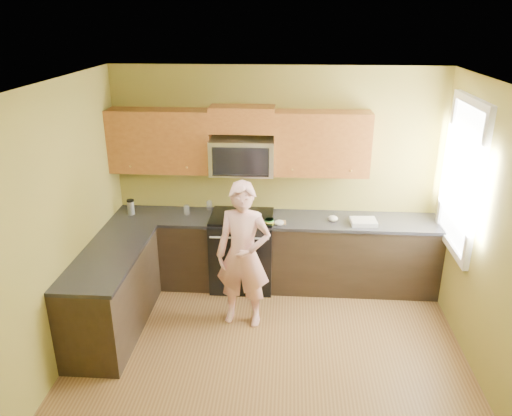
# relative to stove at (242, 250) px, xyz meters

# --- Properties ---
(floor) EXTENTS (4.00, 4.00, 0.00)m
(floor) POSITION_rel_stove_xyz_m (0.40, -1.68, -0.47)
(floor) COLOR brown
(floor) RESTS_ON ground
(ceiling) EXTENTS (4.00, 4.00, 0.00)m
(ceiling) POSITION_rel_stove_xyz_m (0.40, -1.68, 2.23)
(ceiling) COLOR white
(ceiling) RESTS_ON ground
(wall_back) EXTENTS (4.00, 0.00, 4.00)m
(wall_back) POSITION_rel_stove_xyz_m (0.40, 0.32, 0.88)
(wall_back) COLOR olive
(wall_back) RESTS_ON ground
(wall_left) EXTENTS (0.00, 4.00, 4.00)m
(wall_left) POSITION_rel_stove_xyz_m (-1.60, -1.68, 0.88)
(wall_left) COLOR olive
(wall_left) RESTS_ON ground
(wall_right) EXTENTS (0.00, 4.00, 4.00)m
(wall_right) POSITION_rel_stove_xyz_m (2.40, -1.68, 0.88)
(wall_right) COLOR olive
(wall_right) RESTS_ON ground
(cabinet_back_run) EXTENTS (4.00, 0.60, 0.88)m
(cabinet_back_run) POSITION_rel_stove_xyz_m (0.40, 0.02, -0.03)
(cabinet_back_run) COLOR black
(cabinet_back_run) RESTS_ON floor
(cabinet_left_run) EXTENTS (0.60, 1.60, 0.88)m
(cabinet_left_run) POSITION_rel_stove_xyz_m (-1.30, -1.08, -0.03)
(cabinet_left_run) COLOR black
(cabinet_left_run) RESTS_ON floor
(countertop_back) EXTENTS (4.00, 0.62, 0.04)m
(countertop_back) POSITION_rel_stove_xyz_m (0.40, 0.01, 0.43)
(countertop_back) COLOR black
(countertop_back) RESTS_ON cabinet_back_run
(countertop_left) EXTENTS (0.62, 1.60, 0.04)m
(countertop_left) POSITION_rel_stove_xyz_m (-1.29, -1.08, 0.43)
(countertop_left) COLOR black
(countertop_left) RESTS_ON cabinet_left_run
(stove) EXTENTS (0.76, 0.65, 0.95)m
(stove) POSITION_rel_stove_xyz_m (0.00, 0.00, 0.00)
(stove) COLOR black
(stove) RESTS_ON floor
(microwave) EXTENTS (0.76, 0.40, 0.42)m
(microwave) POSITION_rel_stove_xyz_m (0.00, 0.12, 0.97)
(microwave) COLOR silver
(microwave) RESTS_ON wall_back
(upper_cab_left) EXTENTS (1.22, 0.33, 0.75)m
(upper_cab_left) POSITION_rel_stove_xyz_m (-0.99, 0.16, 0.97)
(upper_cab_left) COLOR #935522
(upper_cab_left) RESTS_ON wall_back
(upper_cab_right) EXTENTS (1.12, 0.33, 0.75)m
(upper_cab_right) POSITION_rel_stove_xyz_m (0.94, 0.16, 0.97)
(upper_cab_right) COLOR #935522
(upper_cab_right) RESTS_ON wall_back
(upper_cab_over_mw) EXTENTS (0.76, 0.33, 0.30)m
(upper_cab_over_mw) POSITION_rel_stove_xyz_m (0.00, 0.16, 1.62)
(upper_cab_over_mw) COLOR #935522
(upper_cab_over_mw) RESTS_ON wall_back
(window) EXTENTS (0.06, 1.06, 1.66)m
(window) POSITION_rel_stove_xyz_m (2.38, -0.48, 1.17)
(window) COLOR white
(window) RESTS_ON wall_right
(woman) EXTENTS (0.65, 0.47, 1.65)m
(woman) POSITION_rel_stove_xyz_m (0.09, -0.82, 0.35)
(woman) COLOR #FF7F80
(woman) RESTS_ON floor
(frying_pan) EXTENTS (0.33, 0.47, 0.06)m
(frying_pan) POSITION_rel_stove_xyz_m (-0.06, -0.21, 0.47)
(frying_pan) COLOR black
(frying_pan) RESTS_ON stove
(butter_tub) EXTENTS (0.12, 0.12, 0.08)m
(butter_tub) POSITION_rel_stove_xyz_m (0.34, -0.18, 0.45)
(butter_tub) COLOR #FFF743
(butter_tub) RESTS_ON countertop_back
(toast_slice) EXTENTS (0.11, 0.11, 0.01)m
(toast_slice) POSITION_rel_stove_xyz_m (0.49, -0.13, 0.45)
(toast_slice) COLOR #B27F47
(toast_slice) RESTS_ON countertop_back
(napkin_a) EXTENTS (0.14, 0.15, 0.06)m
(napkin_a) POSITION_rel_stove_xyz_m (0.46, -0.20, 0.48)
(napkin_a) COLOR silver
(napkin_a) RESTS_ON countertop_back
(napkin_b) EXTENTS (0.15, 0.16, 0.07)m
(napkin_b) POSITION_rel_stove_xyz_m (1.10, -0.03, 0.48)
(napkin_b) COLOR silver
(napkin_b) RESTS_ON countertop_back
(dish_towel) EXTENTS (0.31, 0.26, 0.05)m
(dish_towel) POSITION_rel_stove_xyz_m (1.46, -0.08, 0.47)
(dish_towel) COLOR white
(dish_towel) RESTS_ON countertop_back
(travel_mug) EXTENTS (0.09, 0.09, 0.19)m
(travel_mug) POSITION_rel_stove_xyz_m (-1.38, 0.01, 0.45)
(travel_mug) COLOR silver
(travel_mug) RESTS_ON countertop_back
(glass_b) EXTENTS (0.09, 0.09, 0.12)m
(glass_b) POSITION_rel_stove_xyz_m (-0.69, 0.06, 0.51)
(glass_b) COLOR silver
(glass_b) RESTS_ON countertop_back
(glass_c) EXTENTS (0.07, 0.07, 0.12)m
(glass_c) POSITION_rel_stove_xyz_m (-0.44, 0.23, 0.51)
(glass_c) COLOR silver
(glass_c) RESTS_ON countertop_back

